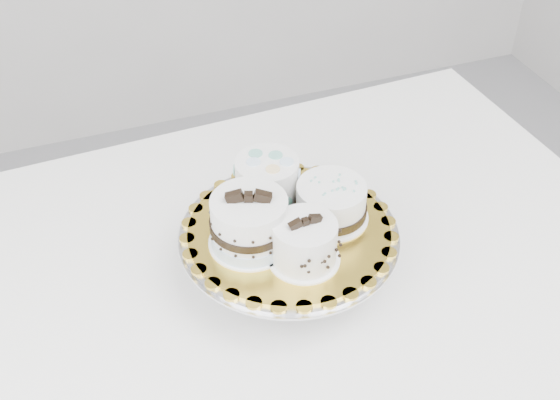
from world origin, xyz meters
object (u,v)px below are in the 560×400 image
object	(u,v)px
table	(255,307)
cake_swirl	(304,243)
cake_dots	(267,180)
cake_ribbon	(332,203)
cake_stand	(289,245)
cake_banded	(250,224)
cake_board	(289,230)

from	to	relation	value
table	cake_swirl	bearing A→B (deg)	-58.47
table	cake_dots	distance (m)	0.22
table	cake_dots	world-z (taller)	cake_dots
cake_swirl	cake_ribbon	distance (m)	0.10
table	cake_stand	size ratio (longest dim) A/B	4.05
cake_stand	cake_dots	world-z (taller)	cake_dots
cake_banded	cake_dots	size ratio (longest dim) A/B	1.08
cake_banded	cake_dots	world-z (taller)	cake_banded
table	cake_swirl	xyz separation A→B (m)	(0.05, -0.07, 0.19)
cake_dots	cake_ribbon	xyz separation A→B (m)	(0.08, -0.07, -0.01)
cake_ribbon	cake_swirl	bearing A→B (deg)	-112.65
cake_ribbon	cake_banded	bearing A→B (deg)	-152.34
cake_board	cake_dots	xyz separation A→B (m)	(-0.01, 0.08, 0.04)
cake_banded	cake_board	bearing A→B (deg)	26.66
cake_stand	cake_dots	distance (m)	0.10
cake_board	cake_dots	world-z (taller)	cake_dots
cake_banded	cake_dots	xyz separation A→B (m)	(0.06, 0.09, -0.00)
cake_stand	cake_dots	bearing A→B (deg)	94.91
cake_dots	cake_banded	bearing A→B (deg)	-148.00
cake_swirl	cake_ribbon	size ratio (longest dim) A/B	0.76
table	cake_banded	bearing A→B (deg)	-122.79
table	cake_board	world-z (taller)	cake_board
cake_banded	cake_dots	distance (m)	0.10
cake_swirl	cake_ribbon	world-z (taller)	cake_swirl
cake_swirl	cake_ribbon	bearing A→B (deg)	40.79
table	cake_dots	xyz separation A→B (m)	(0.05, 0.07, 0.20)
cake_stand	cake_swirl	world-z (taller)	cake_swirl
cake_stand	cake_ribbon	bearing A→B (deg)	3.01
cake_stand	cake_board	bearing A→B (deg)	63.43
cake_swirl	cake_dots	xyz separation A→B (m)	(-0.00, 0.14, 0.00)
cake_stand	cake_swirl	xyz separation A→B (m)	(-0.00, -0.07, 0.06)
cake_banded	cake_ribbon	size ratio (longest dim) A/B	1.03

